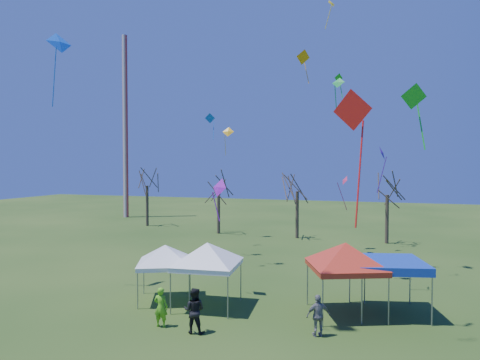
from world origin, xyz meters
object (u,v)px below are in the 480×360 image
(tree_0, at_px, (147,171))
(tree_3, at_px, (387,178))
(tent_white_mid, at_px, (207,247))
(tree_1, at_px, (219,179))
(tent_blue, at_px, (388,264))
(tree_2, at_px, (297,175))
(radio_mast, at_px, (125,127))
(person_dark, at_px, (194,310))
(tent_red, at_px, (346,247))
(person_green, at_px, (161,307))
(tent_white_west, at_px, (165,249))
(person_grey, at_px, (318,315))

(tree_0, xyz_separation_m, tree_3, (26.88, -3.34, -0.41))
(tree_3, bearing_deg, tent_white_mid, -112.88)
(tree_1, height_order, tent_blue, tree_1)
(tree_2, bearing_deg, radio_mast, 159.43)
(tree_3, bearing_deg, person_dark, -108.63)
(tent_red, height_order, person_green, tent_red)
(tree_3, distance_m, tent_red, 20.78)
(tree_3, distance_m, person_dark, 26.65)
(tree_2, height_order, tent_white_west, tree_2)
(tree_2, height_order, tent_blue, tree_2)
(tree_1, xyz_separation_m, tent_white_west, (5.17, -21.77, -3.02))
(person_dark, bearing_deg, tree_3, -114.45)
(tent_white_west, bearing_deg, person_green, -65.27)
(person_grey, bearing_deg, person_dark, -14.05)
(radio_mast, distance_m, tent_red, 44.89)
(tent_white_west, relative_size, tent_white_mid, 0.84)
(tent_red, xyz_separation_m, person_dark, (-6.03, -4.33, -2.28))
(person_grey, bearing_deg, tent_blue, -154.28)
(tent_white_west, bearing_deg, person_dark, -47.82)
(tree_3, distance_m, person_green, 27.08)
(tree_1, relative_size, person_dark, 3.88)
(tent_red, distance_m, person_dark, 7.77)
(person_dark, bearing_deg, tree_2, -95.72)
(person_green, bearing_deg, tent_red, -155.13)
(tent_red, bearing_deg, radio_mast, 136.20)
(tree_3, relative_size, tent_blue, 1.98)
(tree_2, height_order, tree_3, tree_2)
(radio_mast, bearing_deg, tree_0, -42.77)
(tree_1, bearing_deg, tent_white_west, -76.65)
(radio_mast, height_order, tent_white_mid, radio_mast)
(tree_1, xyz_separation_m, person_dark, (8.44, -25.39, -4.82))
(tree_1, height_order, person_grey, tree_1)
(tree_3, distance_m, tent_white_mid, 23.54)
(tree_0, relative_size, person_dark, 4.34)
(tree_1, distance_m, person_grey, 28.12)
(tree_2, height_order, person_grey, tree_2)
(tent_white_west, bearing_deg, tree_0, 121.89)
(person_dark, xyz_separation_m, person_grey, (5.13, 1.26, -0.09))
(radio_mast, height_order, person_grey, radio_mast)
(tent_red, bearing_deg, tent_white_west, -175.59)
(radio_mast, distance_m, tree_2, 28.08)
(tent_white_west, bearing_deg, tent_red, 4.41)
(tree_2, xyz_separation_m, person_dark, (0.04, -25.12, -5.32))
(tree_2, bearing_deg, tree_3, -2.27)
(tree_0, distance_m, tent_white_mid, 30.76)
(tree_0, distance_m, tent_red, 34.34)
(radio_mast, height_order, tree_3, radio_mast)
(radio_mast, relative_size, tent_white_mid, 5.81)
(tent_red, distance_m, tent_blue, 2.27)
(tree_2, bearing_deg, tent_white_west, -98.55)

